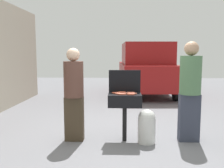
# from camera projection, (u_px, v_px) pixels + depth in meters

# --- Properties ---
(ground_plane) EXTENTS (24.00, 24.00, 0.00)m
(ground_plane) POSITION_uv_depth(u_px,v_px,m) (117.00, 137.00, 4.83)
(ground_plane) COLOR slate
(bbq_grill) EXTENTS (0.60, 0.44, 0.88)m
(bbq_grill) POSITION_uv_depth(u_px,v_px,m) (125.00, 101.00, 4.55)
(bbq_grill) COLOR black
(bbq_grill) RESTS_ON ground
(grill_lid_open) EXTENTS (0.60, 0.05, 0.42)m
(grill_lid_open) POSITION_uv_depth(u_px,v_px,m) (125.00, 81.00, 4.72)
(grill_lid_open) COLOR black
(grill_lid_open) RESTS_ON bbq_grill
(hot_dog_0) EXTENTS (0.13, 0.03, 0.03)m
(hot_dog_0) POSITION_uv_depth(u_px,v_px,m) (122.00, 94.00, 4.41)
(hot_dog_0) COLOR #C6593D
(hot_dog_0) RESTS_ON bbq_grill
(hot_dog_1) EXTENTS (0.13, 0.03, 0.03)m
(hot_dog_1) POSITION_uv_depth(u_px,v_px,m) (117.00, 93.00, 4.52)
(hot_dog_1) COLOR #AD4228
(hot_dog_1) RESTS_ON bbq_grill
(hot_dog_2) EXTENTS (0.13, 0.03, 0.03)m
(hot_dog_2) POSITION_uv_depth(u_px,v_px,m) (127.00, 93.00, 4.51)
(hot_dog_2) COLOR #B74C33
(hot_dog_2) RESTS_ON bbq_grill
(hot_dog_3) EXTENTS (0.13, 0.04, 0.03)m
(hot_dog_3) POSITION_uv_depth(u_px,v_px,m) (119.00, 94.00, 4.47)
(hot_dog_3) COLOR #C6593D
(hot_dog_3) RESTS_ON bbq_grill
(hot_dog_4) EXTENTS (0.13, 0.03, 0.03)m
(hot_dog_4) POSITION_uv_depth(u_px,v_px,m) (122.00, 92.00, 4.65)
(hot_dog_4) COLOR #B74C33
(hot_dog_4) RESTS_ON bbq_grill
(hot_dog_5) EXTENTS (0.13, 0.03, 0.03)m
(hot_dog_5) POSITION_uv_depth(u_px,v_px,m) (131.00, 93.00, 4.60)
(hot_dog_5) COLOR #C6593D
(hot_dog_5) RESTS_ON bbq_grill
(hot_dog_6) EXTENTS (0.13, 0.03, 0.03)m
(hot_dog_6) POSITION_uv_depth(u_px,v_px,m) (120.00, 93.00, 4.60)
(hot_dog_6) COLOR #AD4228
(hot_dog_6) RESTS_ON bbq_grill
(hot_dog_7) EXTENTS (0.13, 0.03, 0.03)m
(hot_dog_7) POSITION_uv_depth(u_px,v_px,m) (131.00, 93.00, 4.56)
(hot_dog_7) COLOR #B74C33
(hot_dog_7) RESTS_ON bbq_grill
(hot_dog_8) EXTENTS (0.13, 0.04, 0.03)m
(hot_dog_8) POSITION_uv_depth(u_px,v_px,m) (131.00, 94.00, 4.38)
(hot_dog_8) COLOR #AD4228
(hot_dog_8) RESTS_ON bbq_grill
(hot_dog_9) EXTENTS (0.13, 0.04, 0.03)m
(hot_dog_9) POSITION_uv_depth(u_px,v_px,m) (121.00, 94.00, 4.44)
(hot_dog_9) COLOR #C6593D
(hot_dog_9) RESTS_ON bbq_grill
(hot_dog_10) EXTENTS (0.13, 0.04, 0.03)m
(hot_dog_10) POSITION_uv_depth(u_px,v_px,m) (115.00, 93.00, 4.57)
(hot_dog_10) COLOR #AD4228
(hot_dog_10) RESTS_ON bbq_grill
(hot_dog_11) EXTENTS (0.13, 0.03, 0.03)m
(hot_dog_11) POSITION_uv_depth(u_px,v_px,m) (133.00, 94.00, 4.48)
(hot_dog_11) COLOR #C6593D
(hot_dog_11) RESTS_ON bbq_grill
(hot_dog_12) EXTENTS (0.13, 0.03, 0.03)m
(hot_dog_12) POSITION_uv_depth(u_px,v_px,m) (131.00, 94.00, 4.45)
(hot_dog_12) COLOR #C6593D
(hot_dog_12) RESTS_ON bbq_grill
(propane_tank) EXTENTS (0.32, 0.32, 0.62)m
(propane_tank) POSITION_uv_depth(u_px,v_px,m) (147.00, 125.00, 4.49)
(propane_tank) COLOR silver
(propane_tank) RESTS_ON ground
(person_left) EXTENTS (0.36, 0.36, 1.71)m
(person_left) POSITION_uv_depth(u_px,v_px,m) (74.00, 91.00, 4.55)
(person_left) COLOR #3F3323
(person_left) RESTS_ON ground
(person_right) EXTENTS (0.38, 0.38, 1.83)m
(person_right) POSITION_uv_depth(u_px,v_px,m) (190.00, 88.00, 4.51)
(person_right) COLOR #333847
(person_right) RESTS_ON ground
(parked_minivan) EXTENTS (2.18, 4.47, 2.02)m
(parked_minivan) POSITION_uv_depth(u_px,v_px,m) (145.00, 68.00, 9.95)
(parked_minivan) COLOR maroon
(parked_minivan) RESTS_ON ground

